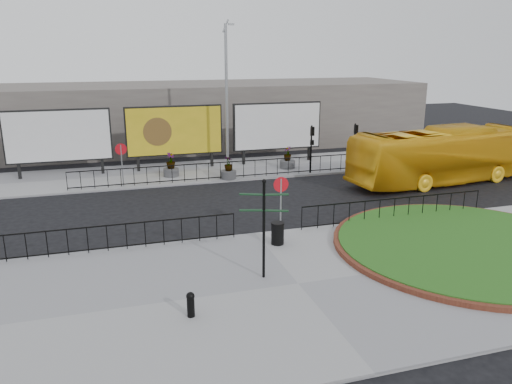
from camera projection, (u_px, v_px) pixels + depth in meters
name	position (u px, v px, depth m)	size (l,w,h in m)	color
ground	(255.00, 235.00, 21.20)	(90.00, 90.00, 0.00)	black
pavement_near	(298.00, 285.00, 16.58)	(30.00, 10.00, 0.12)	gray
pavement_far	(202.00, 171.00, 32.23)	(44.00, 6.00, 0.12)	gray
brick_edge	(467.00, 245.00, 19.55)	(10.40, 10.40, 0.18)	brown
grass_lawn	(467.00, 245.00, 19.54)	(10.00, 10.00, 0.22)	#215015
railing_near_left	(107.00, 238.00, 19.07)	(10.00, 0.10, 1.10)	black
railing_near_right	(394.00, 209.00, 22.55)	(9.00, 0.10, 1.10)	black
railing_far	(226.00, 170.00, 29.86)	(18.00, 0.10, 1.10)	black
speed_sign_far	(121.00, 155.00, 27.94)	(0.64, 0.07, 2.47)	gray
speed_sign_near	(281.00, 193.00, 20.59)	(0.64, 0.07, 2.47)	gray
billboard_left	(58.00, 136.00, 30.06)	(6.20, 0.31, 4.10)	black
billboard_mid	(175.00, 131.00, 32.01)	(6.20, 0.31, 4.10)	black
billboard_right	(277.00, 126.00, 33.96)	(6.20, 0.31, 4.10)	black
lamp_post	(227.00, 97.00, 30.43)	(0.74, 0.18, 9.23)	gray
signal_pole_a	(312.00, 142.00, 31.03)	(0.22, 0.26, 3.00)	black
signal_pole_b	(355.00, 139.00, 31.87)	(0.22, 0.26, 3.00)	black
building_backdrop	(178.00, 115.00, 40.77)	(40.00, 10.00, 5.00)	#6B645E
fingerpost_sign	(264.00, 219.00, 16.46)	(1.59, 0.75, 3.46)	black
bollard	(191.00, 303.00, 14.40)	(0.25, 0.25, 0.77)	black
litter_bin	(278.00, 233.00, 19.83)	(0.55, 0.55, 0.90)	black
bus	(443.00, 156.00, 29.23)	(2.76, 11.79, 3.28)	gold
planter_a	(171.00, 168.00, 30.57)	(0.94, 0.94, 1.47)	#4C4C4F
planter_b	(228.00, 171.00, 30.01)	(0.94, 0.94, 1.38)	#4C4C4F
planter_c	(287.00, 161.00, 32.70)	(0.99, 0.99, 1.44)	#4C4C4F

